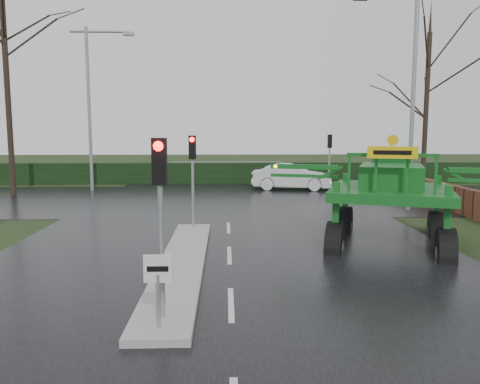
{
  "coord_description": "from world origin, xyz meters",
  "views": [
    {
      "loc": [
        -0.11,
        -9.5,
        3.61
      ],
      "look_at": [
        0.29,
        3.25,
        2.0
      ],
      "focal_mm": 35.0,
      "sensor_mm": 36.0,
      "label": 1
    }
  ],
  "objects_px": {
    "traffic_signal_mid": "(192,161)",
    "traffic_signal_far": "(330,149)",
    "traffic_signal_near": "(160,189)",
    "white_sedan": "(291,190)",
    "street_light_right": "(407,80)",
    "street_light_left_far": "(94,94)",
    "crop_sprayer": "(337,182)",
    "keep_left_sign": "(158,279)"
  },
  "relations": [
    {
      "from": "traffic_signal_mid",
      "to": "traffic_signal_far",
      "type": "relative_size",
      "value": 1.0
    },
    {
      "from": "traffic_signal_near",
      "to": "traffic_signal_far",
      "type": "distance_m",
      "value": 22.42
    },
    {
      "from": "white_sedan",
      "to": "traffic_signal_near",
      "type": "bearing_deg",
      "value": 174.75
    },
    {
      "from": "street_light_right",
      "to": "white_sedan",
      "type": "relative_size",
      "value": 2.0
    },
    {
      "from": "street_light_right",
      "to": "street_light_left_far",
      "type": "relative_size",
      "value": 1.0
    },
    {
      "from": "traffic_signal_near",
      "to": "street_light_right",
      "type": "distance_m",
      "value": 16.46
    },
    {
      "from": "street_light_left_far",
      "to": "white_sedan",
      "type": "relative_size",
      "value": 2.0
    },
    {
      "from": "street_light_left_far",
      "to": "crop_sprayer",
      "type": "height_order",
      "value": "street_light_left_far"
    },
    {
      "from": "traffic_signal_far",
      "to": "traffic_signal_near",
      "type": "bearing_deg",
      "value": 69.64
    },
    {
      "from": "keep_left_sign",
      "to": "traffic_signal_far",
      "type": "bearing_deg",
      "value": 70.07
    },
    {
      "from": "traffic_signal_near",
      "to": "street_light_left_far",
      "type": "bearing_deg",
      "value": 108.17
    },
    {
      "from": "keep_left_sign",
      "to": "traffic_signal_near",
      "type": "relative_size",
      "value": 0.38
    },
    {
      "from": "street_light_right",
      "to": "white_sedan",
      "type": "bearing_deg",
      "value": 116.78
    },
    {
      "from": "street_light_left_far",
      "to": "crop_sprayer",
      "type": "xyz_separation_m",
      "value": [
        11.57,
        -15.13,
        -3.89
      ]
    },
    {
      "from": "white_sedan",
      "to": "traffic_signal_far",
      "type": "bearing_deg",
      "value": -82.7
    },
    {
      "from": "traffic_signal_near",
      "to": "white_sedan",
      "type": "bearing_deg",
      "value": 75.61
    },
    {
      "from": "street_light_right",
      "to": "street_light_left_far",
      "type": "bearing_deg",
      "value": 153.98
    },
    {
      "from": "traffic_signal_far",
      "to": "street_light_left_far",
      "type": "height_order",
      "value": "street_light_left_far"
    },
    {
      "from": "traffic_signal_mid",
      "to": "street_light_right",
      "type": "bearing_deg",
      "value": 25.4
    },
    {
      "from": "street_light_left_far",
      "to": "traffic_signal_far",
      "type": "bearing_deg",
      "value": 0.03
    },
    {
      "from": "traffic_signal_near",
      "to": "white_sedan",
      "type": "xyz_separation_m",
      "value": [
        5.41,
        21.09,
        -2.59
      ]
    },
    {
      "from": "traffic_signal_mid",
      "to": "traffic_signal_far",
      "type": "distance_m",
      "value": 14.75
    },
    {
      "from": "keep_left_sign",
      "to": "street_light_right",
      "type": "bearing_deg",
      "value": 54.88
    },
    {
      "from": "traffic_signal_far",
      "to": "street_light_right",
      "type": "distance_m",
      "value": 8.86
    },
    {
      "from": "keep_left_sign",
      "to": "crop_sprayer",
      "type": "bearing_deg",
      "value": 53.7
    },
    {
      "from": "street_light_right",
      "to": "street_light_left_far",
      "type": "distance_m",
      "value": 18.24
    },
    {
      "from": "traffic_signal_mid",
      "to": "traffic_signal_far",
      "type": "xyz_separation_m",
      "value": [
        7.8,
        12.52,
        0.0
      ]
    },
    {
      "from": "street_light_right",
      "to": "crop_sprayer",
      "type": "distance_m",
      "value": 9.44
    },
    {
      "from": "crop_sprayer",
      "to": "white_sedan",
      "type": "bearing_deg",
      "value": 106.85
    },
    {
      "from": "street_light_left_far",
      "to": "crop_sprayer",
      "type": "bearing_deg",
      "value": -52.6
    },
    {
      "from": "street_light_right",
      "to": "crop_sprayer",
      "type": "height_order",
      "value": "street_light_right"
    },
    {
      "from": "keep_left_sign",
      "to": "crop_sprayer",
      "type": "relative_size",
      "value": 0.18
    },
    {
      "from": "crop_sprayer",
      "to": "traffic_signal_mid",
      "type": "bearing_deg",
      "value": 170.32
    },
    {
      "from": "street_light_right",
      "to": "street_light_left_far",
      "type": "height_order",
      "value": "same"
    },
    {
      "from": "keep_left_sign",
      "to": "street_light_left_far",
      "type": "height_order",
      "value": "street_light_left_far"
    },
    {
      "from": "crop_sprayer",
      "to": "street_light_left_far",
      "type": "bearing_deg",
      "value": 147.03
    },
    {
      "from": "crop_sprayer",
      "to": "traffic_signal_far",
      "type": "bearing_deg",
      "value": 97.97
    },
    {
      "from": "crop_sprayer",
      "to": "white_sedan",
      "type": "height_order",
      "value": "crop_sprayer"
    },
    {
      "from": "white_sedan",
      "to": "street_light_right",
      "type": "bearing_deg",
      "value": -144.07
    },
    {
      "from": "traffic_signal_near",
      "to": "street_light_left_far",
      "type": "distance_m",
      "value": 22.37
    },
    {
      "from": "traffic_signal_far",
      "to": "crop_sprayer",
      "type": "height_order",
      "value": "crop_sprayer"
    },
    {
      "from": "traffic_signal_mid",
      "to": "street_light_left_far",
      "type": "bearing_deg",
      "value": 118.86
    }
  ]
}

